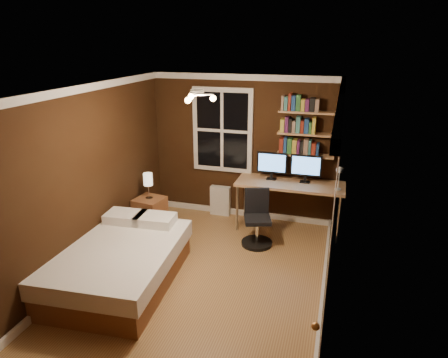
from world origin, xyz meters
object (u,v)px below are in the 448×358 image
(bedside_lamp, at_px, (148,186))
(desk_lamp, at_px, (339,178))
(office_chair, at_px, (257,225))
(desk, at_px, (290,186))
(radiator, at_px, (220,201))
(monitor_right, at_px, (306,169))
(bed, at_px, (120,263))
(nightstand, at_px, (150,214))
(monitor_left, at_px, (272,166))

(bedside_lamp, xyz_separation_m, desk_lamp, (2.97, 0.46, 0.28))
(bedside_lamp, height_order, office_chair, bedside_lamp)
(bedside_lamp, xyz_separation_m, desk, (2.22, 0.65, 0.00))
(radiator, distance_m, monitor_right, 1.69)
(bed, distance_m, monitor_right, 3.21)
(nightstand, xyz_separation_m, office_chair, (1.82, -0.00, 0.04))
(bed, distance_m, nightstand, 1.58)
(radiator, bearing_deg, desk, -10.93)
(bedside_lamp, relative_size, radiator, 0.81)
(nightstand, distance_m, radiator, 1.31)
(desk, bearing_deg, radiator, 169.07)
(nightstand, bearing_deg, bed, -68.75)
(bedside_lamp, xyz_separation_m, radiator, (0.96, 0.89, -0.50))
(desk_lamp, bearing_deg, radiator, 167.82)
(bedside_lamp, distance_m, radiator, 1.40)
(monitor_left, distance_m, office_chair, 1.05)
(radiator, xyz_separation_m, office_chair, (0.87, -0.89, 0.05))
(nightstand, relative_size, monitor_left, 1.11)
(bed, xyz_separation_m, radiator, (0.63, 2.44, -0.01))
(nightstand, relative_size, desk_lamp, 1.25)
(nightstand, height_order, bedside_lamp, bedside_lamp)
(nightstand, bearing_deg, office_chair, 9.30)
(desk, xyz_separation_m, desk_lamp, (0.75, -0.19, 0.28))
(desk, height_order, office_chair, office_chair)
(monitor_right, xyz_separation_m, office_chair, (-0.62, -0.74, -0.74))
(bed, bearing_deg, bedside_lamp, 97.73)
(bedside_lamp, bearing_deg, desk_lamp, 8.77)
(desk, distance_m, desk_lamp, 0.82)
(radiator, bearing_deg, bed, -104.50)
(radiator, xyz_separation_m, monitor_right, (1.49, -0.16, 0.79))
(desk, xyz_separation_m, monitor_left, (-0.32, 0.09, 0.29))
(monitor_right, bearing_deg, office_chair, -130.29)
(bedside_lamp, height_order, monitor_left, monitor_left)
(monitor_right, height_order, desk_lamp, monitor_right)
(bed, distance_m, office_chair, 2.15)
(desk, bearing_deg, monitor_left, 164.96)
(desk, distance_m, monitor_right, 0.38)
(bedside_lamp, distance_m, desk, 2.31)
(monitor_right, relative_size, office_chair, 0.57)
(monitor_left, bearing_deg, bed, -124.53)
(bed, xyz_separation_m, monitor_right, (2.12, 2.28, 0.77))
(radiator, bearing_deg, desk_lamp, -12.18)
(nightstand, distance_m, desk, 2.36)
(bed, relative_size, nightstand, 3.73)
(monitor_right, bearing_deg, bedside_lamp, -163.26)
(desk, xyz_separation_m, monitor_right, (0.23, 0.09, 0.29))
(bedside_lamp, bearing_deg, radiator, 43.02)
(bed, bearing_deg, monitor_left, 51.25)
(desk, xyz_separation_m, office_chair, (-0.40, -0.65, -0.45))
(monitor_left, height_order, monitor_right, same)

